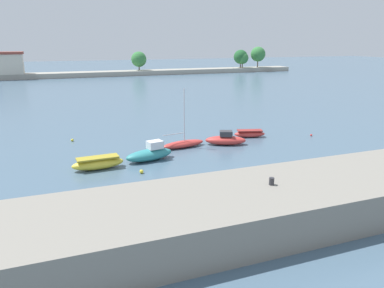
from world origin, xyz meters
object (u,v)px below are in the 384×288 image
mooring_bollard (272,181)px  moored_boat_3 (226,140)px  moored_boat_4 (250,134)px  mooring_buoy_0 (72,140)px  mooring_buoy_2 (142,172)px  mooring_buoy_1 (311,135)px  moored_boat_1 (150,154)px  moored_boat_2 (183,144)px  moored_boat_0 (98,163)px

mooring_bollard → moored_boat_3: bearing=73.0°
moored_boat_3 → moored_boat_4: size_ratio=1.23×
mooring_buoy_0 → mooring_buoy_2: mooring_buoy_2 is taller
mooring_buoy_1 → moored_boat_1: bearing=-174.1°
moored_boat_2 → moored_boat_4: size_ratio=1.64×
mooring_bollard → moored_boat_1: (-3.90, 14.56, -2.02)m
moored_boat_3 → moored_boat_4: 4.50m
mooring_buoy_1 → moored_boat_3: bearing=178.6°
mooring_bollard → moored_boat_3: size_ratio=0.10×
moored_boat_2 → moored_boat_4: bearing=-0.7°
mooring_buoy_0 → mooring_bollard: bearing=-66.8°
moored_boat_2 → mooring_buoy_0: (-10.90, 6.73, -0.25)m
moored_boat_2 → mooring_buoy_2: moored_boat_2 is taller
moored_boat_1 → mooring_buoy_1: moored_boat_1 is taller
moored_boat_4 → mooring_buoy_1: bearing=-0.8°
mooring_bollard → moored_boat_0: mooring_bollard is taller
mooring_bollard → mooring_buoy_2: mooring_bollard is taller
mooring_bollard → moored_boat_1: bearing=105.0°
moored_boat_2 → mooring_buoy_1: moored_boat_2 is taller
moored_boat_3 → mooring_buoy_2: size_ratio=13.59×
moored_boat_2 → mooring_buoy_2: (-6.03, -6.27, -0.23)m
moored_boat_0 → mooring_buoy_0: bearing=95.3°
moored_boat_3 → moored_boat_0: bearing=-144.7°
mooring_bollard → moored_boat_4: mooring_bollard is taller
mooring_bollard → mooring_buoy_0: 26.51m
moored_boat_3 → mooring_buoy_0: size_ratio=15.20×
mooring_buoy_1 → mooring_buoy_0: bearing=164.1°
moored_boat_2 → moored_boat_3: (4.65, -0.60, 0.15)m
mooring_bollard → moored_boat_2: bearing=88.3°
moored_boat_1 → mooring_buoy_1: (20.23, 2.10, -0.52)m
moored_boat_0 → mooring_buoy_1: 25.32m
mooring_bollard → moored_boat_2: size_ratio=0.07×
mooring_bollard → mooring_buoy_1: size_ratio=1.87×
moored_boat_0 → mooring_buoy_1: size_ratio=18.56×
mooring_buoy_2 → moored_boat_1: bearing=63.9°
mooring_bollard → moored_boat_1: 15.21m
moored_boat_0 → moored_boat_4: moored_boat_0 is taller
moored_boat_1 → mooring_buoy_0: 11.68m
moored_boat_0 → mooring_bollard: bearing=-60.5°
moored_boat_2 → mooring_buoy_1: size_ratio=25.23×
moored_boat_0 → moored_boat_3: (13.98, 3.17, 0.03)m
mooring_buoy_2 → mooring_bollard: bearing=-63.9°
moored_boat_1 → mooring_buoy_2: 3.70m
mooring_buoy_2 → moored_boat_4: bearing=27.2°
moored_boat_0 → mooring_buoy_2: 4.15m
moored_boat_4 → mooring_buoy_0: size_ratio=12.31×
mooring_bollard → moored_boat_4: 21.12m
moored_boat_0 → moored_boat_2: size_ratio=0.74×
moored_boat_0 → moored_boat_4: size_ratio=1.21×
moored_boat_4 → moored_boat_0: bearing=-147.8°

